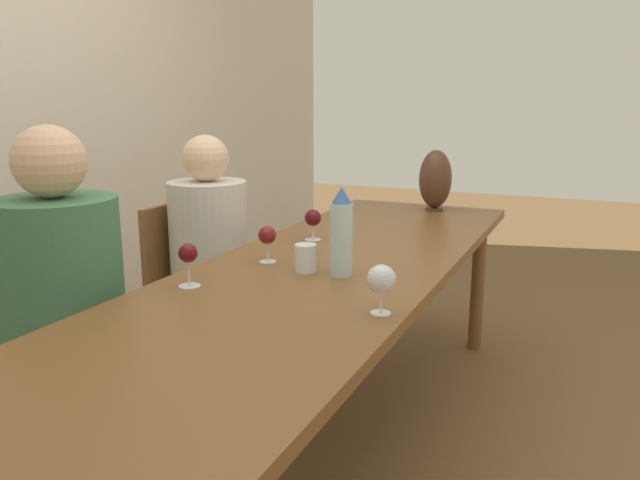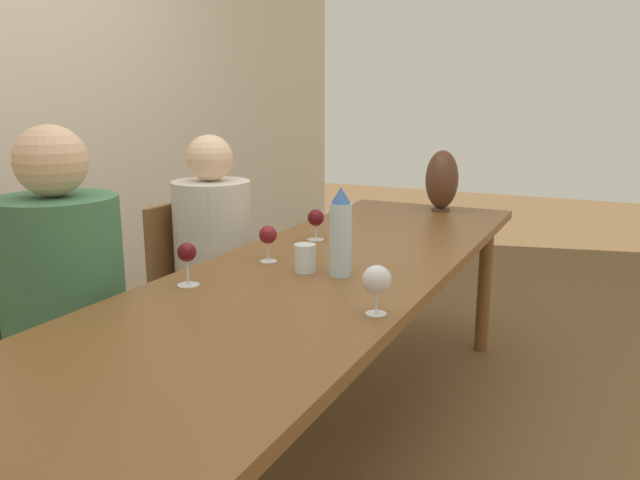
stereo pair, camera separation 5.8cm
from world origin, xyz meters
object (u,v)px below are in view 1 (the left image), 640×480
Objects in this scene: water_tumbler at (306,258)px; vase at (435,179)px; water_bottle at (341,233)px; wine_glass_2 at (313,219)px; chair_near at (54,358)px; wine_glass_0 at (188,255)px; person_near at (67,310)px; person_far at (212,260)px; chair_far at (199,289)px; wine_glass_3 at (381,280)px; wine_glass_4 at (267,236)px.

vase is at bearing -4.67° from water_tumbler.
water_bottle is 2.31× the size of wine_glass_2.
water_bottle is 1.05m from chair_near.
person_near is (-0.14, 0.38, -0.19)m from wine_glass_0.
person_far is at bearing 0.06° from person_near.
chair_far is 0.69× the size of person_near.
chair_far is at bearing 90.00° from person_far.
wine_glass_3 reaches higher than wine_glass_2.
person_far is at bearing -5.50° from chair_near.
person_far is at bearing 56.32° from wine_glass_3.
water_tumbler is 0.08× the size of person_near.
wine_glass_4 is 0.15× the size of chair_near.
chair_near is at bearing 132.99° from wine_glass_4.
wine_glass_3 is at bearing -82.04° from chair_near.
person_far is (0.83, -0.08, 0.15)m from chair_near.
wine_glass_2 is 0.65m from chair_far.
wine_glass_3 reaches higher than chair_far.
chair_far is (0.83, 0.00, 0.00)m from chair_near.
vase reaches higher than wine_glass_0.
wine_glass_2 is 0.15× the size of chair_far.
wine_glass_2 is at bearing -83.09° from chair_far.
water_tumbler is at bearing -40.64° from wine_glass_0.
wine_glass_3 is 1.04m from person_near.
vase is 2.37× the size of wine_glass_4.
wine_glass_3 is at bearing -143.30° from wine_glass_2.
vase is at bearing -41.13° from chair_far.
wine_glass_4 is 0.11× the size of person_near.
water_tumbler is at bearing -55.09° from person_near.
vase reaches higher than chair_far.
wine_glass_3 is at bearing -89.12° from wine_glass_0.
wine_glass_0 is 0.16× the size of chair_far.
person_far is (-0.95, 0.75, -0.28)m from vase.
water_tumbler is 0.48m from wine_glass_2.
wine_glass_4 is 0.60m from person_far.
vase is 1.68m from wine_glass_0.
chair_near is (-0.14, 0.46, -0.37)m from wine_glass_0.
water_bottle is at bearing -99.64° from wine_glass_4.
water_tumbler is 0.30× the size of vase.
water_bottle is 0.90m from person_far.
water_bottle reaches higher than wine_glass_4.
water_bottle is at bearing -59.50° from person_near.
vase is 1.31m from wine_glass_4.
wine_glass_3 is (-0.30, -0.24, -0.05)m from water_bottle.
water_bottle is 0.25× the size of person_far.
wine_glass_4 is at bearing 167.22° from vase.
chair_near is 1.00× the size of chair_far.
chair_near is at bearing 180.00° from chair_far.
chair_far is 0.17m from person_far.
wine_glass_2 is at bearing -6.10° from wine_glass_0.
wine_glass_4 reaches higher than chair_near.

